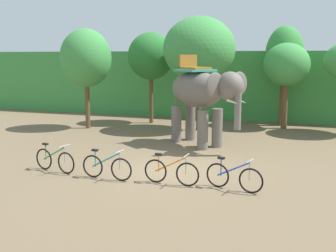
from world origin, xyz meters
TOP-DOWN VIEW (x-y plane):
  - ground_plane at (0.00, 0.00)m, footprint 80.00×80.00m
  - foliage_hedge at (0.00, 14.26)m, footprint 36.00×6.00m
  - tree_center at (-6.61, 6.27)m, footprint 2.59×2.59m
  - tree_center_left at (-4.06, 8.88)m, footprint 2.52×2.52m
  - tree_far_right at (-1.01, 7.54)m, footprint 3.56×3.56m
  - tree_right at (2.93, 10.32)m, footprint 2.02×2.02m
  - tree_far_left at (3.10, 9.42)m, footprint 2.32×2.32m
  - elephant at (0.01, 3.99)m, footprint 3.92×3.42m
  - bike_green at (-3.57, -1.32)m, footprint 1.68×0.56m
  - bike_teal at (-1.59, -1.54)m, footprint 1.71×0.52m
  - bike_orange at (0.44, -1.41)m, footprint 1.71×0.52m
  - bike_blue at (2.27, -1.35)m, footprint 1.67×0.59m

SIDE VIEW (x-z plane):
  - ground_plane at x=0.00m, z-range 0.00..0.00m
  - bike_green at x=-3.57m, z-range -0.07..0.85m
  - bike_teal at x=-1.59m, z-range -0.07..0.85m
  - bike_orange at x=0.44m, z-range -0.07..0.85m
  - bike_blue at x=2.27m, z-range -0.07..0.85m
  - foliage_hedge at x=0.00m, z-range 0.00..4.00m
  - elephant at x=0.01m, z-range 0.31..4.09m
  - tree_far_left at x=3.10m, z-range 1.06..5.45m
  - tree_center at x=-6.61m, z-range 1.06..6.15m
  - tree_right at x=2.93m, z-range 1.01..6.31m
  - tree_center_left at x=-4.06m, z-range 1.20..6.20m
  - tree_far_right at x=-1.01m, z-range 1.23..6.88m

